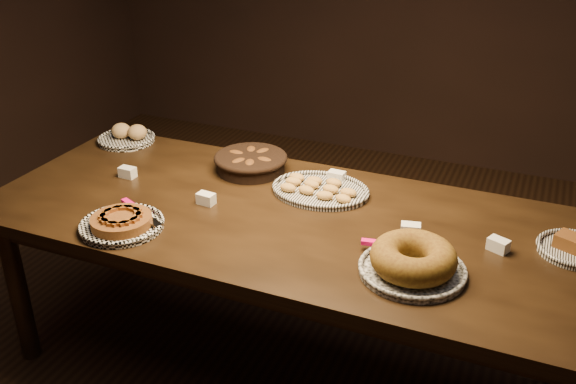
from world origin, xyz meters
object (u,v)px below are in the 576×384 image
at_px(buffet_table, 288,231).
at_px(madeleine_platter, 319,189).
at_px(bundt_cake_plate, 413,261).
at_px(apple_tart_plate, 122,223).

relative_size(buffet_table, madeleine_platter, 5.99).
bearing_deg(bundt_cake_plate, madeleine_platter, 160.85).
bearing_deg(apple_tart_plate, bundt_cake_plate, -3.90).
relative_size(apple_tart_plate, madeleine_platter, 0.78).
bearing_deg(bundt_cake_plate, apple_tart_plate, -150.72).
xyz_separation_m(apple_tart_plate, bundt_cake_plate, (1.05, 0.12, 0.02)).
bearing_deg(madeleine_platter, apple_tart_plate, -157.96).
xyz_separation_m(buffet_table, apple_tart_plate, (-0.52, -0.34, 0.10)).
bearing_deg(bundt_cake_plate, buffet_table, -179.16).
relative_size(buffet_table, bundt_cake_plate, 6.21).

